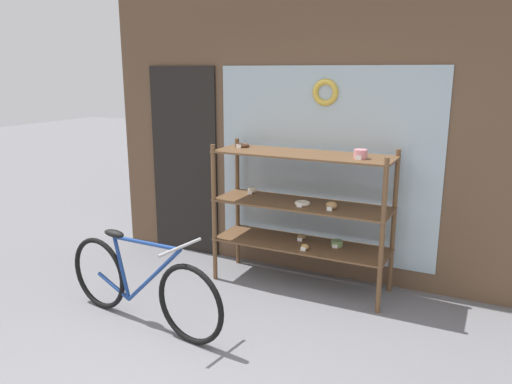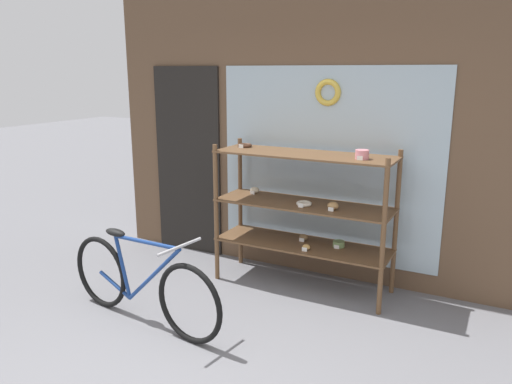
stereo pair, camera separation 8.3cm
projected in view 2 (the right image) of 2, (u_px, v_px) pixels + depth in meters
name	position (u px, v px, depth m)	size (l,w,h in m)	color
storefront_facade	(306.00, 103.00, 4.91)	(4.55, 0.13, 3.59)	brown
display_case	(304.00, 204.00, 4.71)	(1.69, 0.53, 1.39)	brown
bicycle	(141.00, 283.00, 4.10)	(1.69, 0.46, 0.78)	black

